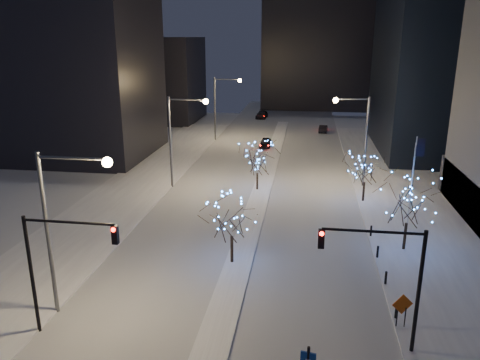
% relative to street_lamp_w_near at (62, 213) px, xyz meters
% --- Properties ---
extents(ground, '(160.00, 160.00, 0.00)m').
position_rel_street_lamp_w_near_xyz_m(ground, '(8.94, -2.00, -6.50)').
color(ground, silver).
rests_on(ground, ground).
extents(road, '(20.00, 130.00, 0.02)m').
position_rel_street_lamp_w_near_xyz_m(road, '(8.94, 33.00, -6.49)').
color(road, '#B6BBC6').
rests_on(road, ground).
extents(median, '(2.00, 80.00, 0.15)m').
position_rel_street_lamp_w_near_xyz_m(median, '(8.94, 28.00, -6.42)').
color(median, white).
rests_on(median, ground).
extents(east_sidewalk, '(10.00, 90.00, 0.15)m').
position_rel_street_lamp_w_near_xyz_m(east_sidewalk, '(23.94, 18.00, -6.42)').
color(east_sidewalk, white).
rests_on(east_sidewalk, ground).
extents(west_sidewalk, '(8.00, 90.00, 0.15)m').
position_rel_street_lamp_w_near_xyz_m(west_sidewalk, '(-5.06, 18.00, -6.42)').
color(west_sidewalk, white).
rests_on(west_sidewalk, ground).
extents(filler_west_near, '(22.00, 18.00, 24.00)m').
position_rel_street_lamp_w_near_xyz_m(filler_west_near, '(-19.06, 38.00, 5.50)').
color(filler_west_near, black).
rests_on(filler_west_near, ground).
extents(filler_west_far, '(18.00, 16.00, 16.00)m').
position_rel_street_lamp_w_near_xyz_m(filler_west_far, '(-17.06, 68.00, 1.50)').
color(filler_west_far, black).
rests_on(filler_west_far, ground).
extents(horizon_block, '(24.00, 14.00, 42.00)m').
position_rel_street_lamp_w_near_xyz_m(horizon_block, '(14.94, 90.00, 14.50)').
color(horizon_block, black).
rests_on(horizon_block, ground).
extents(street_lamp_w_near, '(4.40, 0.56, 10.00)m').
position_rel_street_lamp_w_near_xyz_m(street_lamp_w_near, '(0.00, 0.00, 0.00)').
color(street_lamp_w_near, '#595E66').
rests_on(street_lamp_w_near, ground).
extents(street_lamp_w_mid, '(4.40, 0.56, 10.00)m').
position_rel_street_lamp_w_near_xyz_m(street_lamp_w_mid, '(0.00, 25.00, 0.00)').
color(street_lamp_w_mid, '#595E66').
rests_on(street_lamp_w_mid, ground).
extents(street_lamp_w_far, '(4.40, 0.56, 10.00)m').
position_rel_street_lamp_w_near_xyz_m(street_lamp_w_far, '(0.00, 50.00, 0.00)').
color(street_lamp_w_far, '#595E66').
rests_on(street_lamp_w_far, ground).
extents(street_lamp_east, '(3.90, 0.56, 10.00)m').
position_rel_street_lamp_w_near_xyz_m(street_lamp_east, '(19.02, 28.00, -0.05)').
color(street_lamp_east, '#595E66').
rests_on(street_lamp_east, ground).
extents(traffic_signal_west, '(5.26, 0.43, 7.00)m').
position_rel_street_lamp_w_near_xyz_m(traffic_signal_west, '(0.50, -2.00, -1.74)').
color(traffic_signal_west, black).
rests_on(traffic_signal_west, ground).
extents(traffic_signal_east, '(5.26, 0.43, 7.00)m').
position_rel_street_lamp_w_near_xyz_m(traffic_signal_east, '(17.88, -1.00, -1.74)').
color(traffic_signal_east, black).
rests_on(traffic_signal_east, ground).
extents(flagpoles, '(1.35, 2.60, 8.00)m').
position_rel_street_lamp_w_near_xyz_m(flagpoles, '(22.30, 15.25, -1.70)').
color(flagpoles, silver).
rests_on(flagpoles, east_sidewalk).
extents(bollards, '(0.16, 12.16, 0.90)m').
position_rel_street_lamp_w_near_xyz_m(bollards, '(19.14, 8.00, -5.90)').
color(bollards, black).
rests_on(bollards, east_sidewalk).
extents(car_near, '(1.71, 4.14, 1.40)m').
position_rel_street_lamp_w_near_xyz_m(car_near, '(7.44, 46.16, -5.80)').
color(car_near, black).
rests_on(car_near, ground).
extents(car_mid, '(1.74, 4.01, 1.28)m').
position_rel_street_lamp_w_near_xyz_m(car_mid, '(16.43, 59.14, -5.86)').
color(car_mid, black).
rests_on(car_mid, ground).
extents(car_far, '(2.36, 5.14, 1.46)m').
position_rel_street_lamp_w_near_xyz_m(car_far, '(4.32, 72.44, -5.77)').
color(car_far, black).
rests_on(car_far, ground).
extents(holiday_tree_median_near, '(4.59, 4.59, 5.22)m').
position_rel_street_lamp_w_near_xyz_m(holiday_tree_median_near, '(8.44, 7.75, -2.88)').
color(holiday_tree_median_near, black).
rests_on(holiday_tree_median_near, median).
extents(holiday_tree_median_far, '(4.69, 4.69, 5.20)m').
position_rel_street_lamp_w_near_xyz_m(holiday_tree_median_far, '(8.44, 25.07, -3.01)').
color(holiday_tree_median_far, black).
rests_on(holiday_tree_median_far, median).
extents(holiday_tree_plaza_near, '(5.92, 5.92, 6.01)m').
position_rel_street_lamp_w_near_xyz_m(holiday_tree_plaza_near, '(21.38, 11.81, -2.45)').
color(holiday_tree_plaza_near, black).
rests_on(holiday_tree_plaza_near, east_sidewalk).
extents(holiday_tree_plaza_far, '(3.82, 3.82, 5.03)m').
position_rel_street_lamp_w_near_xyz_m(holiday_tree_plaza_far, '(19.44, 22.89, -3.00)').
color(holiday_tree_plaza_far, black).
rests_on(holiday_tree_plaza_far, east_sidewalk).
extents(construction_sign, '(1.21, 0.41, 2.07)m').
position_rel_street_lamp_w_near_xyz_m(construction_sign, '(19.24, 1.14, -5.10)').
color(construction_sign, black).
rests_on(construction_sign, east_sidewalk).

